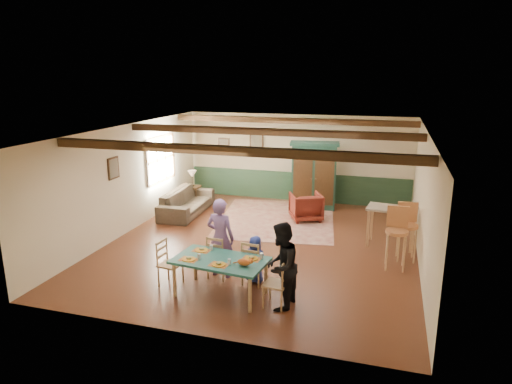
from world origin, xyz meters
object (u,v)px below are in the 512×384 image
(table_lamp, at_px, (192,178))
(dining_chair_far_right, at_px, (254,262))
(end_table, at_px, (193,195))
(armchair, at_px, (306,207))
(person_child, at_px, (255,259))
(sofa, at_px, (187,202))
(dining_chair_far_left, at_px, (219,256))
(counter_table, at_px, (391,227))
(armoire, at_px, (314,176))
(cat, at_px, (244,261))
(bar_stool_right, at_px, (407,233))
(dining_chair_end_left, at_px, (170,263))
(dining_table, at_px, (221,277))
(person_man, at_px, (220,238))
(bar_stool_left, at_px, (396,239))
(person_woman, at_px, (281,266))
(dining_chair_end_right, at_px, (276,283))

(table_lamp, bearing_deg, dining_chair_far_right, -54.50)
(end_table, bearing_deg, armchair, -9.96)
(person_child, distance_m, sofa, 4.88)
(dining_chair_far_left, height_order, counter_table, counter_table)
(armoire, distance_m, counter_table, 3.41)
(cat, relative_size, bar_stool_right, 0.27)
(dining_chair_end_left, height_order, table_lamp, table_lamp)
(dining_chair_far_right, bearing_deg, dining_table, 60.95)
(bar_stool_right, bearing_deg, dining_chair_far_right, -148.60)
(dining_chair_far_right, height_order, person_man, person_man)
(dining_table, xyz_separation_m, bar_stool_left, (3.03, 2.12, 0.30))
(person_child, bearing_deg, end_table, -47.76)
(dining_chair_far_left, height_order, sofa, dining_chair_far_left)
(person_woman, height_order, sofa, person_woman)
(dining_chair_end_left, bearing_deg, end_table, 26.12)
(person_man, relative_size, bar_stool_left, 1.24)
(dining_chair_end_right, relative_size, counter_table, 0.79)
(person_man, height_order, armchair, person_man)
(sofa, relative_size, bar_stool_left, 1.79)
(cat, height_order, table_lamp, table_lamp)
(dining_chair_end_right, height_order, bar_stool_right, bar_stool_right)
(end_table, bearing_deg, person_man, -59.90)
(dining_table, distance_m, table_lamp, 6.17)
(dining_chair_far_right, bearing_deg, end_table, -48.25)
(person_man, bearing_deg, table_lamp, -53.65)
(armoire, bearing_deg, person_man, -108.61)
(cat, bearing_deg, dining_table, 169.70)
(dining_table, height_order, end_table, dining_table)
(sofa, xyz_separation_m, table_lamp, (-0.26, 0.98, 0.45))
(person_child, relative_size, sofa, 0.40)
(dining_table, distance_m, counter_table, 4.50)
(counter_table, bearing_deg, person_child, -132.36)
(dining_chair_far_right, relative_size, person_man, 0.55)
(person_man, bearing_deg, dining_chair_far_right, 174.29)
(dining_table, distance_m, person_man, 0.94)
(dining_chair_far_left, relative_size, cat, 2.64)
(bar_stool_right, bearing_deg, armoire, 123.71)
(dining_table, relative_size, bar_stool_right, 1.34)
(sofa, bearing_deg, dining_chair_far_right, -143.15)
(dining_table, bearing_deg, sofa, 121.54)
(dining_chair_far_left, bearing_deg, counter_table, -133.67)
(armoire, xyz_separation_m, counter_table, (2.24, -2.51, -0.53))
(cat, relative_size, counter_table, 0.30)
(dining_chair_end_left, xyz_separation_m, sofa, (-1.65, 4.30, -0.10))
(person_woman, relative_size, counter_table, 1.38)
(dining_chair_end_left, xyz_separation_m, bar_stool_right, (4.31, 2.53, 0.18))
(armchair, bearing_deg, armoire, -115.01)
(armoire, distance_m, armchair, 1.32)
(dining_chair_far_left, distance_m, person_child, 0.74)
(dining_table, relative_size, dining_chair_far_left, 1.89)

